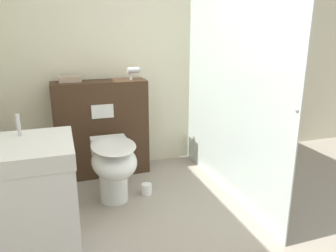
{
  "coord_description": "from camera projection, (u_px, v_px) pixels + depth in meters",
  "views": [
    {
      "loc": [
        -0.8,
        -1.59,
        1.53
      ],
      "look_at": [
        0.13,
        1.19,
        0.66
      ],
      "focal_mm": 35.0,
      "sensor_mm": 36.0,
      "label": 1
    }
  ],
  "objects": [
    {
      "name": "wall_back",
      "position": [
        133.0,
        56.0,
        3.6
      ],
      "size": [
        8.0,
        0.06,
        2.5
      ],
      "color": "beige",
      "rests_on": "ground_plane"
    },
    {
      "name": "partition_panel",
      "position": [
        102.0,
        129.0,
        3.5
      ],
      "size": [
        0.97,
        0.3,
        1.02
      ],
      "color": "#3D2819",
      "rests_on": "ground_plane"
    },
    {
      "name": "shower_glass",
      "position": [
        230.0,
        82.0,
        2.96
      ],
      "size": [
        0.04,
        1.9,
        2.14
      ],
      "color": "silver",
      "rests_on": "ground_plane"
    },
    {
      "name": "toilet",
      "position": [
        113.0,
        164.0,
        2.91
      ],
      "size": [
        0.39,
        0.68,
        0.59
      ],
      "color": "white",
      "rests_on": "ground_plane"
    },
    {
      "name": "sink_vanity",
      "position": [
        27.0,
        210.0,
        2.05
      ],
      "size": [
        0.63,
        0.56,
        1.03
      ],
      "color": "white",
      "rests_on": "ground_plane"
    },
    {
      "name": "hair_drier",
      "position": [
        134.0,
        71.0,
        3.42
      ],
      "size": [
        0.15,
        0.06,
        0.13
      ],
      "color": "#B7B7BC",
      "rests_on": "partition_panel"
    },
    {
      "name": "folded_towel",
      "position": [
        70.0,
        79.0,
        3.28
      ],
      "size": [
        0.22,
        0.13,
        0.06
      ],
      "color": "tan",
      "rests_on": "partition_panel"
    },
    {
      "name": "spare_toilet_roll",
      "position": [
        147.0,
        189.0,
        3.16
      ],
      "size": [
        0.1,
        0.1,
        0.1
      ],
      "color": "white",
      "rests_on": "ground_plane"
    }
  ]
}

